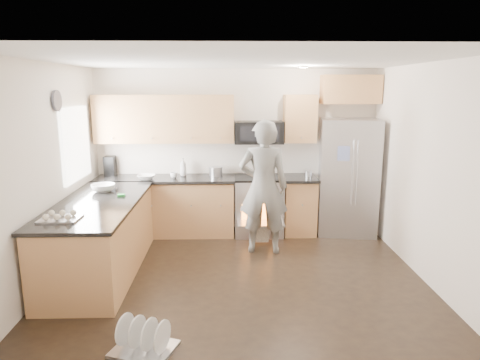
{
  "coord_description": "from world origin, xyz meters",
  "views": [
    {
      "loc": [
        -0.12,
        -4.91,
        2.3
      ],
      "look_at": [
        0.02,
        0.5,
        1.13
      ],
      "focal_mm": 32.0,
      "sensor_mm": 36.0,
      "label": 1
    }
  ],
  "objects_px": {
    "dish_rack": "(144,342)",
    "person": "(263,187)",
    "stove_range": "(259,192)",
    "refrigerator": "(348,177)"
  },
  "relations": [
    {
      "from": "dish_rack",
      "to": "person",
      "type": "bearing_deg",
      "value": 62.19
    },
    {
      "from": "stove_range",
      "to": "person",
      "type": "relative_size",
      "value": 0.95
    },
    {
      "from": "stove_range",
      "to": "person",
      "type": "bearing_deg",
      "value": -89.29
    },
    {
      "from": "refrigerator",
      "to": "dish_rack",
      "type": "height_order",
      "value": "refrigerator"
    },
    {
      "from": "person",
      "to": "dish_rack",
      "type": "bearing_deg",
      "value": 66.94
    },
    {
      "from": "refrigerator",
      "to": "person",
      "type": "bearing_deg",
      "value": -141.82
    },
    {
      "from": "refrigerator",
      "to": "stove_range",
      "type": "bearing_deg",
      "value": -171.19
    },
    {
      "from": "refrigerator",
      "to": "person",
      "type": "distance_m",
      "value": 1.62
    },
    {
      "from": "stove_range",
      "to": "person",
      "type": "height_order",
      "value": "person"
    },
    {
      "from": "refrigerator",
      "to": "dish_rack",
      "type": "bearing_deg",
      "value": -121.47
    }
  ]
}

